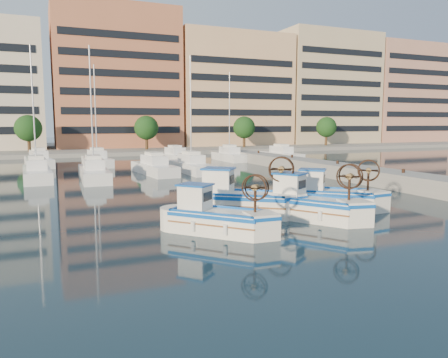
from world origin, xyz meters
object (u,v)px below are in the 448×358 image
(fishing_boat_b, at_px, (240,199))
(fishing_boat_c, at_px, (309,204))
(fishing_boat_a, at_px, (215,217))
(fishing_boat_d, at_px, (331,195))

(fishing_boat_b, bearing_deg, fishing_boat_c, -92.06)
(fishing_boat_a, relative_size, fishing_boat_c, 0.89)
(fishing_boat_a, relative_size, fishing_boat_d, 0.94)
(fishing_boat_a, distance_m, fishing_boat_d, 8.56)
(fishing_boat_b, bearing_deg, fishing_boat_a, 177.20)
(fishing_boat_c, bearing_deg, fishing_boat_b, 107.29)
(fishing_boat_b, bearing_deg, fishing_boat_d, -58.07)
(fishing_boat_a, bearing_deg, fishing_boat_d, -24.62)
(fishing_boat_a, relative_size, fishing_boat_b, 0.84)
(fishing_boat_a, height_order, fishing_boat_d, fishing_boat_d)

